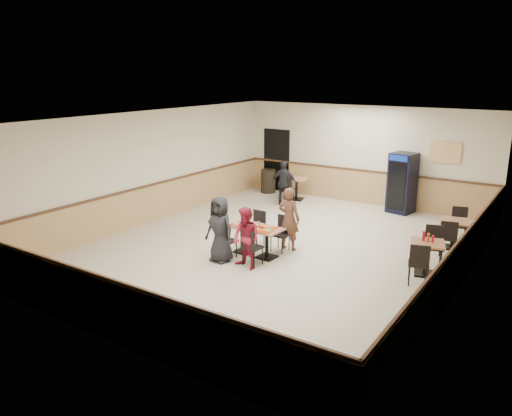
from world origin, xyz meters
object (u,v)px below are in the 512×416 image
Objects in this scene: main_table at (256,236)px; back_table at (296,185)px; diner_woman_right at (246,239)px; pepsi_cooler at (402,183)px; diner_man_opposite at (289,219)px; side_table_near at (427,253)px; trash_bin at (268,181)px; side_table_far at (454,230)px; diner_woman_left at (220,229)px; lone_diner at (284,183)px.

main_table is 5.14m from back_table.
diner_woman_right is 0.75× the size of pepsi_cooler.
diner_man_opposite reaches higher than side_table_near.
side_table_near is 1.03× the size of trash_bin.
trash_bin is at bearing 160.44° from side_table_far.
main_table is 0.84m from diner_woman_right.
diner_woman_right reaches higher than back_table.
back_table is 1.33m from trash_bin.
diner_woman_left is at bearing -169.77° from diner_woman_right.
pepsi_cooler reaches higher than side_table_near.
diner_man_opposite is at bearing -63.22° from back_table.
side_table_near is (3.06, 0.24, -0.27)m from diner_man_opposite.
back_table is at bearing -162.61° from pepsi_cooler.
lone_diner is (-2.09, 3.34, -0.04)m from diner_man_opposite.
back_table is at bearing -104.55° from lone_diner.
diner_woman_right is at bearing -67.62° from main_table.
side_table_near is 6.46m from back_table.
diner_man_opposite is (0.86, 1.46, 0.01)m from diner_woman_left.
side_table_far is at bearing 46.63° from diner_woman_left.
diner_woman_right is 0.89× the size of diner_man_opposite.
side_table_far is at bearing -146.56° from diner_man_opposite.
lone_diner reaches higher than main_table.
trash_bin reaches higher than main_table.
side_table_far is 0.98× the size of trash_bin.
pepsi_cooler reaches higher than lone_diner.
main_table is at bearing -96.32° from pepsi_cooler.
pepsi_cooler is (3.25, 1.19, 0.18)m from lone_diner.
trash_bin reaches higher than side_table_near.
diner_woman_left is at bearing -67.10° from trash_bin.
back_table reaches higher than side_table_near.
back_table is at bearing 159.42° from side_table_far.
lone_diner is 3.46m from pepsi_cooler.
main_table is at bearing -71.19° from back_table.
pepsi_cooler is at bearing 6.90° from back_table.
side_table_far is (3.15, 2.17, -0.28)m from diner_man_opposite.
main_table is 5.51m from pepsi_cooler.
back_table is (-1.93, 5.63, -0.19)m from diner_woman_right.
lone_diner is at bearing 114.82° from main_table.
main_table is at bearing -164.54° from side_table_near.
back_table is 0.46× the size of pepsi_cooler.
diner_man_opposite reaches higher than side_table_far.
side_table_far is 6.92m from trash_bin.
side_table_near is 1.94m from side_table_far.
pepsi_cooler is 2.24× the size of trash_bin.
diner_woman_right is 4.94m from side_table_far.
main_table is 0.86× the size of diner_man_opposite.
trash_bin is at bearing 146.53° from side_table_near.
main_table is 3.62m from side_table_near.
diner_woman_left reaches higher than side_table_far.
trash_bin is at bearing 122.08° from main_table.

